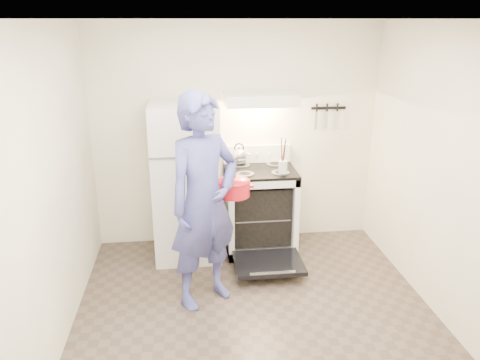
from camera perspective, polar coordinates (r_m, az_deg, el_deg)
name	(u,v)px	position (r m, az deg, el deg)	size (l,w,h in m)	color
floor	(259,328)	(4.20, 2.38, -17.57)	(3.60, 3.60, 0.00)	#4E4136
back_wall	(236,136)	(5.30, -0.47, 5.37)	(3.20, 0.02, 2.50)	white
refrigerator	(186,182)	(5.05, -6.58, -0.19)	(0.70, 0.70, 1.70)	silver
stove_body	(260,211)	(5.27, 2.43, -3.77)	(0.76, 0.65, 0.92)	silver
cooktop	(260,171)	(5.11, 2.50, 1.15)	(0.76, 0.65, 0.03)	black
backsplash	(257,153)	(5.35, 2.04, 3.25)	(0.76, 0.07, 0.20)	silver
oven_door	(268,263)	(4.89, 3.48, -10.07)	(0.70, 0.54, 0.04)	black
oven_rack	(260,212)	(5.28, 2.43, -3.97)	(0.60, 0.52, 0.01)	gray
range_hood	(260,98)	(5.00, 2.49, 9.90)	(0.76, 0.50, 0.12)	silver
knife_strip	(328,108)	(5.44, 10.73, 8.62)	(0.40, 0.02, 0.03)	black
pizza_stone	(253,211)	(5.28, 1.58, -3.81)	(0.35, 0.35, 0.02)	#836548
tea_kettle	(239,154)	(5.22, -0.12, 3.17)	(0.21, 0.17, 0.25)	#BBBBC0
utensil_jar	(283,167)	(4.89, 5.25, 1.62)	(0.09, 0.09, 0.13)	silver
person	(204,202)	(4.12, -4.42, -2.75)	(0.71, 0.47, 1.95)	navy
dutch_oven	(234,189)	(4.37, -0.78, -1.05)	(0.37, 0.30, 0.24)	red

